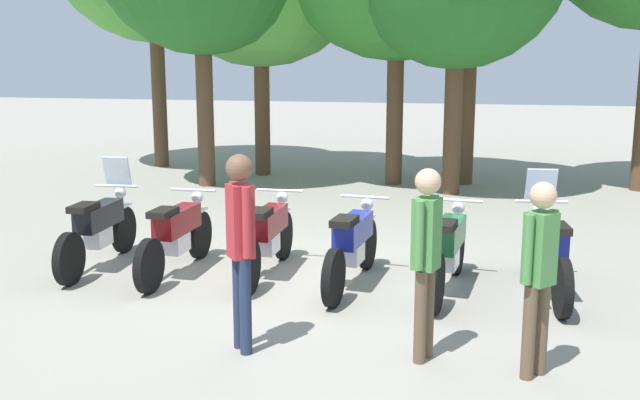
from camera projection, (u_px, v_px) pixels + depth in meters
ground_plane at (309, 279)px, 8.77m from camera, size 80.00×80.00×0.00m
motorcycle_0 at (99, 227)px, 9.25m from camera, size 0.62×2.19×1.37m
motorcycle_1 at (177, 234)px, 8.94m from camera, size 0.62×2.19×0.99m
motorcycle_2 at (268, 235)px, 8.91m from camera, size 0.62×2.19×0.99m
motorcycle_3 at (353, 244)px, 8.46m from camera, size 0.62×2.19×0.99m
motorcycle_4 at (448, 249)px, 8.25m from camera, size 0.62×2.19×0.99m
motorcycle_5 at (548, 250)px, 8.15m from camera, size 0.62×2.18×1.37m
person_0 at (539, 265)px, 5.88m from camera, size 0.31×0.36×1.67m
person_1 at (426, 249)px, 6.21m from camera, size 0.28×0.41×1.73m
person_2 at (241, 236)px, 6.40m from camera, size 0.34×0.35×1.83m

